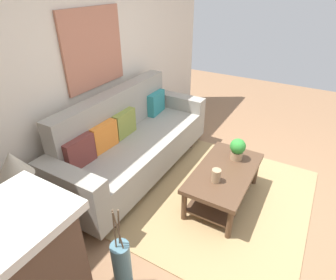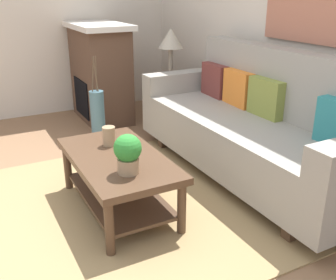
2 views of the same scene
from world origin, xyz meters
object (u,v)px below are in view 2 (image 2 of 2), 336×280
object	(u,v)px
throw_pillow_maroon	(215,80)
coffee_table	(118,171)
throw_pillow_olive	(267,98)
throw_pillow_orange	(239,88)
couch	(253,128)
potted_plant_tabletop	(128,153)
side_table	(170,102)
tabletop_vase	(109,136)
fireplace	(100,72)
floor_vase	(98,116)
table_lamp	(171,40)

from	to	relation	value
throw_pillow_maroon	coffee_table	world-z (taller)	throw_pillow_maroon
throw_pillow_olive	throw_pillow_orange	bearing A→B (deg)	180.00
couch	potted_plant_tabletop	distance (m)	1.32
side_table	tabletop_vase	bearing A→B (deg)	-43.15
throw_pillow_orange	throw_pillow_olive	bearing A→B (deg)	0.00
tabletop_vase	potted_plant_tabletop	distance (m)	0.52
couch	fireplace	world-z (taller)	fireplace
throw_pillow_olive	floor_vase	size ratio (longest dim) A/B	0.66
throw_pillow_olive	potted_plant_tabletop	bearing A→B (deg)	-77.35
couch	throw_pillow_orange	bearing A→B (deg)	161.97
throw_pillow_olive	side_table	distance (m)	1.56
side_table	throw_pillow_orange	bearing A→B (deg)	5.80
couch	floor_vase	world-z (taller)	couch
throw_pillow_orange	couch	bearing A→B (deg)	-18.03
throw_pillow_orange	floor_vase	size ratio (longest dim) A/B	0.66
couch	tabletop_vase	distance (m)	1.23
throw_pillow_maroon	floor_vase	xyz separation A→B (m)	(-0.65, -1.04, -0.41)
tabletop_vase	throw_pillow_maroon	bearing A→B (deg)	112.88
throw_pillow_orange	floor_vase	world-z (taller)	throw_pillow_orange
couch	table_lamp	world-z (taller)	table_lamp
fireplace	floor_vase	xyz separation A→B (m)	(0.71, -0.29, -0.31)
throw_pillow_olive	side_table	world-z (taller)	throw_pillow_olive
coffee_table	throw_pillow_orange	bearing A→B (deg)	106.65
potted_plant_tabletop	throw_pillow_orange	bearing A→B (deg)	116.50
throw_pillow_maroon	throw_pillow_olive	distance (m)	0.76
tabletop_vase	table_lamp	size ratio (longest dim) A/B	0.25
side_table	table_lamp	distance (m)	0.71
couch	floor_vase	size ratio (longest dim) A/B	4.44
tabletop_vase	throw_pillow_olive	bearing A→B (deg)	81.51
coffee_table	potted_plant_tabletop	distance (m)	0.39
throw_pillow_maroon	potted_plant_tabletop	xyz separation A→B (m)	(1.08, -1.39, -0.11)
couch	coffee_table	world-z (taller)	couch
throw_pillow_olive	coffee_table	bearing A→B (deg)	-88.96
coffee_table	fireplace	distance (m)	2.25
couch	throw_pillow_olive	distance (m)	0.28
throw_pillow_orange	table_lamp	distance (m)	1.17
table_lamp	fireplace	bearing A→B (deg)	-134.00
coffee_table	throw_pillow_olive	bearing A→B (deg)	91.04
couch	potted_plant_tabletop	size ratio (longest dim) A/B	9.21
table_lamp	floor_vase	bearing A→B (deg)	-84.17
coffee_table	couch	bearing A→B (deg)	91.15
throw_pillow_orange	throw_pillow_olive	size ratio (longest dim) A/B	1.00
throw_pillow_orange	side_table	world-z (taller)	throw_pillow_orange
couch	fireplace	size ratio (longest dim) A/B	2.08
couch	potted_plant_tabletop	world-z (taller)	couch
fireplace	throw_pillow_maroon	bearing A→B (deg)	28.97
throw_pillow_maroon	throw_pillow_olive	world-z (taller)	same
throw_pillow_olive	table_lamp	bearing A→B (deg)	-175.67
coffee_table	side_table	bearing A→B (deg)	140.83
couch	coffee_table	size ratio (longest dim) A/B	2.19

